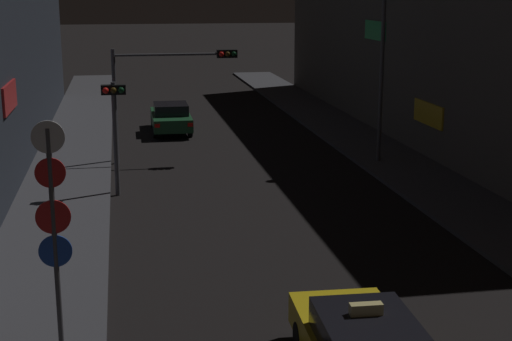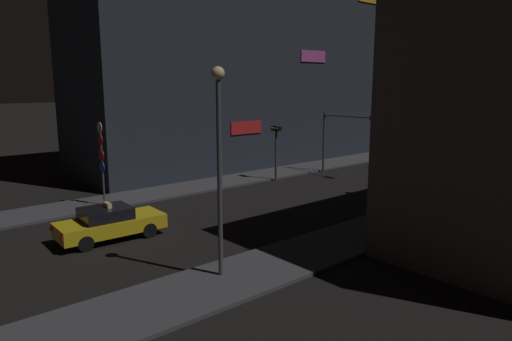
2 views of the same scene
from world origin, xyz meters
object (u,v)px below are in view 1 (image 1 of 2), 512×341
(sign_pole_left, at_px, (54,223))
(street_lamp_far_block, at_px, (383,44))
(traffic_light_overhead, at_px, (167,78))
(far_car, at_px, (171,117))
(traffic_light_left_kerb, at_px, (114,115))

(sign_pole_left, height_order, street_lamp_far_block, street_lamp_far_block)
(traffic_light_overhead, xyz_separation_m, sign_pole_left, (-3.10, -16.49, -0.64))
(far_car, xyz_separation_m, traffic_light_overhead, (-0.53, -6.36, 2.63))
(far_car, height_order, traffic_light_left_kerb, traffic_light_left_kerb)
(traffic_light_overhead, xyz_separation_m, street_lamp_far_block, (8.16, -1.88, 1.35))
(sign_pole_left, xyz_separation_m, street_lamp_far_block, (11.26, 14.61, 1.99))
(traffic_light_overhead, height_order, traffic_light_left_kerb, traffic_light_overhead)
(far_car, relative_size, traffic_light_overhead, 0.91)
(traffic_light_overhead, xyz_separation_m, traffic_light_left_kerb, (-2.05, -4.86, -0.63))
(sign_pole_left, bearing_deg, traffic_light_overhead, 79.36)
(sign_pole_left, bearing_deg, traffic_light_left_kerb, 84.84)
(street_lamp_far_block, bearing_deg, traffic_light_left_kerb, -163.73)
(traffic_light_left_kerb, xyz_separation_m, street_lamp_far_block, (10.21, 2.98, 1.98))
(traffic_light_left_kerb, distance_m, sign_pole_left, 11.67)
(far_car, height_order, sign_pole_left, sign_pole_left)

